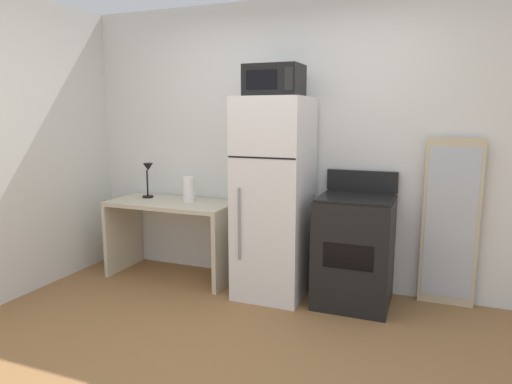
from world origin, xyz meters
TOP-DOWN VIEW (x-y plane):
  - ground_plane at (0.00, 0.00)m, footprint 12.00×12.00m
  - wall_back_white at (0.00, 1.70)m, footprint 5.00×0.10m
  - desk at (-1.18, 1.34)m, footprint 1.22×0.58m
  - desk_lamp at (-1.49, 1.42)m, footprint 0.14×0.12m
  - paper_towel_roll at (-1.02, 1.40)m, footprint 0.11×0.11m
  - refrigerator at (-0.11, 1.30)m, footprint 0.58×0.68m
  - microwave at (-0.11, 1.28)m, footprint 0.46×0.35m
  - oven_range at (0.59, 1.33)m, footprint 0.61×0.61m
  - leaning_mirror at (1.32, 1.59)m, footprint 0.44×0.03m

SIDE VIEW (x-z plane):
  - ground_plane at x=0.00m, z-range 0.00..0.00m
  - oven_range at x=0.59m, z-range -0.08..1.02m
  - desk at x=-1.18m, z-range 0.15..0.90m
  - leaning_mirror at x=1.32m, z-range 0.00..1.40m
  - refrigerator at x=-0.11m, z-range 0.00..1.73m
  - paper_towel_roll at x=-1.02m, z-range 0.75..0.99m
  - desk_lamp at x=-1.49m, z-range 0.81..1.17m
  - wall_back_white at x=0.00m, z-range 0.00..2.60m
  - microwave at x=-0.11m, z-range 1.73..1.99m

